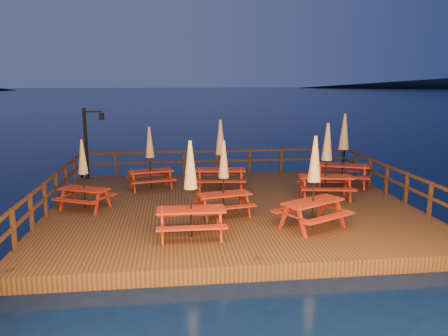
# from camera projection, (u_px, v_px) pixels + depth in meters

# --- Properties ---
(ground) EXTENTS (500.00, 500.00, 0.00)m
(ground) POSITION_uv_depth(u_px,v_px,m) (232.00, 216.00, 14.87)
(ground) COLOR #051232
(ground) RESTS_ON ground
(deck) EXTENTS (12.00, 10.00, 0.40)m
(deck) POSITION_uv_depth(u_px,v_px,m) (232.00, 210.00, 14.83)
(deck) COLOR #432415
(deck) RESTS_ON ground
(deck_piles) EXTENTS (11.44, 9.44, 1.40)m
(deck_piles) POSITION_uv_depth(u_px,v_px,m) (232.00, 224.00, 14.93)
(deck_piles) COLOR #372511
(deck_piles) RESTS_ON ground
(railing) EXTENTS (11.80, 9.75, 1.10)m
(railing) POSITION_uv_depth(u_px,v_px,m) (225.00, 172.00, 16.37)
(railing) COLOR #372511
(railing) RESTS_ON deck
(lamp_post) EXTENTS (0.85, 0.18, 3.00)m
(lamp_post) POSITION_uv_depth(u_px,v_px,m) (89.00, 137.00, 18.24)
(lamp_post) COLOR black
(lamp_post) RESTS_ON deck
(picnic_table_0) EXTENTS (2.34, 2.21, 2.64)m
(picnic_table_0) POSITION_uv_depth(u_px,v_px,m) (314.00, 181.00, 12.20)
(picnic_table_0) COLOR #9C260E
(picnic_table_0) RESTS_ON deck
(picnic_table_1) EXTENTS (1.83, 1.51, 2.60)m
(picnic_table_1) POSITION_uv_depth(u_px,v_px,m) (191.00, 188.00, 11.48)
(picnic_table_1) COLOR #9C260E
(picnic_table_1) RESTS_ON deck
(picnic_table_2) EXTENTS (2.45, 2.24, 2.85)m
(picnic_table_2) POSITION_uv_depth(u_px,v_px,m) (343.00, 149.00, 17.12)
(picnic_table_2) COLOR #9C260E
(picnic_table_2) RESTS_ON deck
(picnic_table_3) EXTENTS (1.91, 1.69, 2.35)m
(picnic_table_3) POSITION_uv_depth(u_px,v_px,m) (224.00, 177.00, 13.34)
(picnic_table_3) COLOR #9C260E
(picnic_table_3) RESTS_ON deck
(picnic_table_4) EXTENTS (2.04, 1.75, 2.68)m
(picnic_table_4) POSITION_uv_depth(u_px,v_px,m) (220.00, 154.00, 16.52)
(picnic_table_4) COLOR #9C260E
(picnic_table_4) RESTS_ON deck
(picnic_table_5) EXTENTS (1.98, 1.76, 2.41)m
(picnic_table_5) POSITION_uv_depth(u_px,v_px,m) (150.00, 157.00, 16.67)
(picnic_table_5) COLOR #9C260E
(picnic_table_5) RESTS_ON deck
(picnic_table_6) EXTENTS (2.00, 1.87, 2.28)m
(picnic_table_6) POSITION_uv_depth(u_px,v_px,m) (83.00, 173.00, 14.06)
(picnic_table_6) COLOR #9C260E
(picnic_table_6) RESTS_ON deck
(picnic_table_7) EXTENTS (2.10, 1.83, 2.68)m
(picnic_table_7) POSITION_uv_depth(u_px,v_px,m) (327.00, 160.00, 15.32)
(picnic_table_7) COLOR #9C260E
(picnic_table_7) RESTS_ON deck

